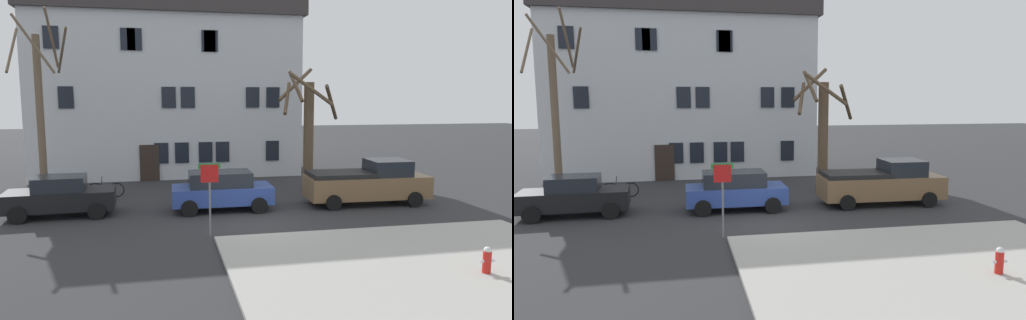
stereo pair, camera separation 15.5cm
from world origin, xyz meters
The scene contains 11 objects.
ground_plane centered at (0.00, 0.00, 0.00)m, with size 120.00×120.00×0.00m, color #2D2D30.
sidewalk_slab centered at (3.85, -5.38, 0.06)m, with size 11.09×7.53×0.12m, color #A8A59E.
building_main centered at (-2.87, 13.80, 5.93)m, with size 16.29×7.25×11.68m.
tree_bare_near centered at (-8.89, 6.57, 4.36)m, with size 2.64×2.62×8.80m.
tree_bare_mid centered at (4.16, 6.53, 3.30)m, with size 3.32×3.29×6.40m.
car_black_sedan centered at (-7.45, 2.79, 0.83)m, with size 4.31×2.12×1.65m.
car_blue_wagon centered at (-0.91, 2.57, 0.87)m, with size 4.25×2.06×1.67m.
pickup_truck_brown centered at (5.72, 2.45, 0.97)m, with size 5.55×2.27×2.00m.
fire_hydrant centered at (5.11, -6.35, 0.50)m, with size 0.42×0.22×0.73m.
street_sign_pole centered at (-1.80, -1.32, 1.82)m, with size 0.76×0.07×2.58m.
bicycle_leaning centered at (-6.07, 6.29, 0.37)m, with size 1.74×0.33×1.03m.
Camera 2 is at (-3.20, -16.96, 4.80)m, focal length 32.77 mm.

